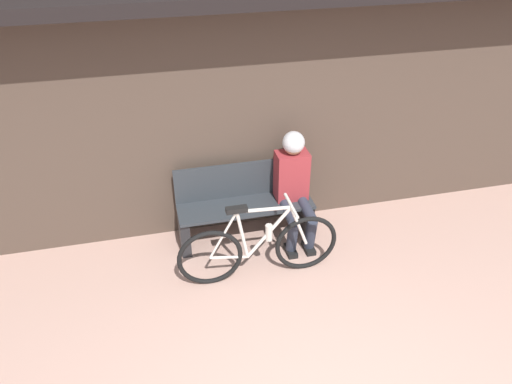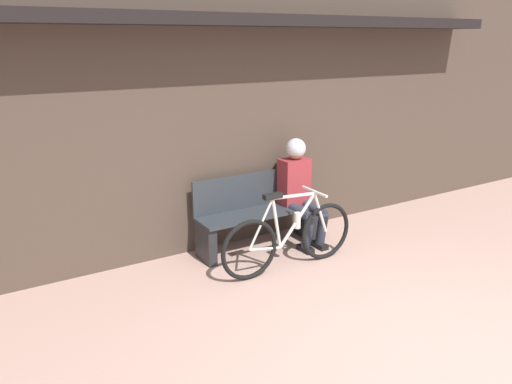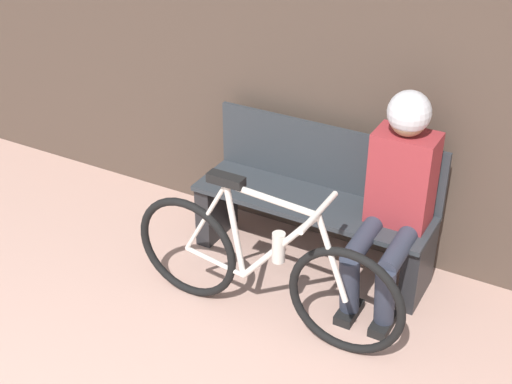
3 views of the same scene
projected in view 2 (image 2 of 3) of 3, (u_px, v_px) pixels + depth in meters
ground_plane at (447, 365)px, 3.70m from camera, size 24.00×24.00×0.00m
storefront_wall at (248, 99)px, 5.60m from camera, size 12.00×0.56×3.20m
park_bench_near at (256, 215)px, 5.69m from camera, size 1.44×0.42×0.85m
bicycle at (289, 237)px, 5.15m from camera, size 1.59×0.40×0.86m
person_seated at (299, 184)px, 5.76m from camera, size 0.34×0.62×1.23m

